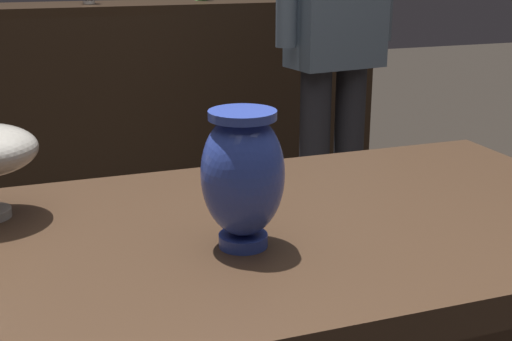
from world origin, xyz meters
name	(u,v)px	position (x,y,z in m)	size (l,w,h in m)	color
back_display_shelf	(97,115)	(0.00, 2.20, 0.49)	(2.60, 0.40, 0.99)	black
vase_centerpiece	(243,174)	(-0.06, -0.07, 0.91)	(0.12, 0.12, 0.20)	#2D429E
visitor_near_right	(336,20)	(0.73, 1.26, 0.98)	(0.47, 0.22, 1.66)	#232328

